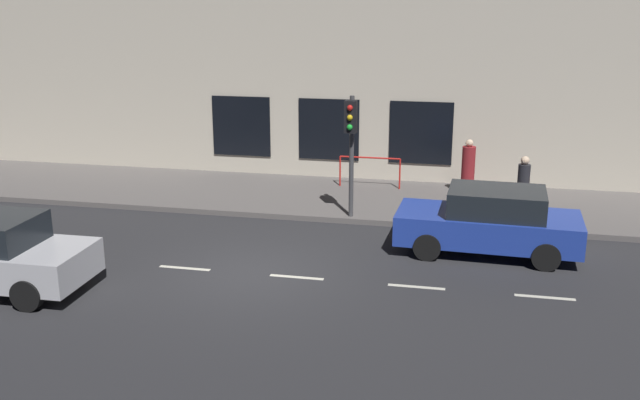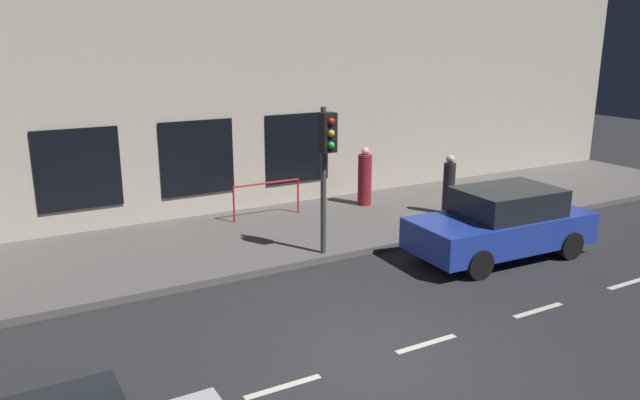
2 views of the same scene
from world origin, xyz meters
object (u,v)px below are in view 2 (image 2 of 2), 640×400
(pedestrian_0, at_px, (449,186))
(traffic_light, at_px, (326,152))
(pedestrian_1, at_px, (365,179))
(parked_car_1, at_px, (502,223))

(pedestrian_0, bearing_deg, traffic_light, 31.15)
(traffic_light, xyz_separation_m, pedestrian_1, (3.12, -3.05, -1.55))
(traffic_light, relative_size, pedestrian_0, 1.99)
(pedestrian_0, distance_m, pedestrian_1, 2.42)
(traffic_light, height_order, pedestrian_0, traffic_light)
(pedestrian_1, bearing_deg, parked_car_1, 151.76)
(traffic_light, distance_m, pedestrian_1, 4.63)
(pedestrian_0, relative_size, pedestrian_1, 0.98)
(pedestrian_1, bearing_deg, traffic_light, 100.46)
(traffic_light, xyz_separation_m, pedestrian_0, (1.21, -4.54, -1.55))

